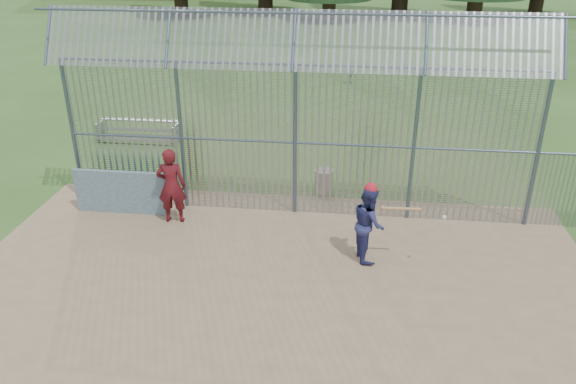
# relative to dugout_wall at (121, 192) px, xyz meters

# --- Properties ---
(ground) EXTENTS (120.00, 120.00, 0.00)m
(ground) POSITION_rel_dugout_wall_xyz_m (4.60, -2.90, -0.62)
(ground) COLOR #2D511E
(ground) RESTS_ON ground
(dirt_infield) EXTENTS (14.00, 10.00, 0.02)m
(dirt_infield) POSITION_rel_dugout_wall_xyz_m (4.60, -3.40, -0.61)
(dirt_infield) COLOR #756047
(dirt_infield) RESTS_ON ground
(dugout_wall) EXTENTS (2.50, 0.12, 1.20)m
(dugout_wall) POSITION_rel_dugout_wall_xyz_m (0.00, 0.00, 0.00)
(dugout_wall) COLOR #38566B
(dugout_wall) RESTS_ON dirt_infield
(batter) EXTENTS (0.86, 1.00, 1.78)m
(batter) POSITION_rel_dugout_wall_xyz_m (6.52, -1.53, 0.29)
(batter) COLOR navy
(batter) RESTS_ON dirt_infield
(onlooker) EXTENTS (0.79, 0.57, 2.01)m
(onlooker) POSITION_rel_dugout_wall_xyz_m (1.53, -0.30, 0.41)
(onlooker) COLOR maroon
(onlooker) RESTS_ON dirt_infield
(bg_kid_seated) EXTENTS (0.55, 0.39, 0.86)m
(bg_kid_seated) POSITION_rel_dugout_wall_xyz_m (5.80, 14.87, -0.19)
(bg_kid_seated) COLOR slate
(bg_kid_seated) RESTS_ON ground
(batting_gear) EXTENTS (1.77, 0.59, 0.59)m
(batting_gear) POSITION_rel_dugout_wall_xyz_m (6.66, -1.56, 1.09)
(batting_gear) COLOR #B21728
(batting_gear) RESTS_ON ground
(trash_can) EXTENTS (0.56, 0.56, 0.82)m
(trash_can) POSITION_rel_dugout_wall_xyz_m (5.31, 1.84, -0.24)
(trash_can) COLOR gray
(trash_can) RESTS_ON ground
(bleacher) EXTENTS (3.00, 0.95, 0.72)m
(bleacher) POSITION_rel_dugout_wall_xyz_m (-1.56, 5.46, -0.21)
(bleacher) COLOR slate
(bleacher) RESTS_ON ground
(backstop_fence) EXTENTS (20.09, 0.81, 5.30)m
(backstop_fence) POSITION_rel_dugout_wall_xyz_m (6.41, 0.53, 1.74)
(backstop_fence) COLOR #47566B
(backstop_fence) RESTS_ON ground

